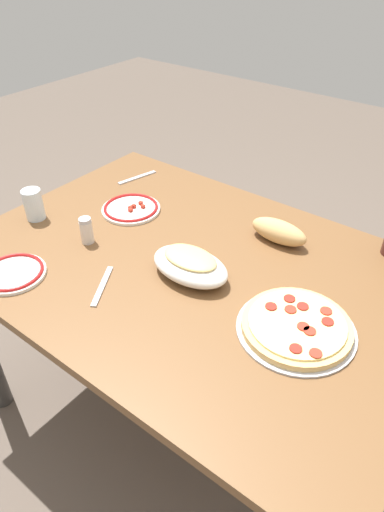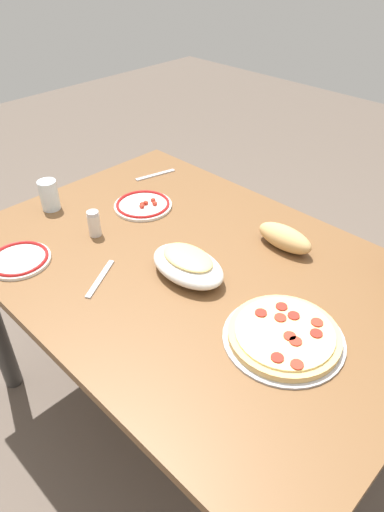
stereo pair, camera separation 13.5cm
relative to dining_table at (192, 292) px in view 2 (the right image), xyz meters
name	(u,v)px [view 2 (the right image)]	position (x,y,z in m)	size (l,w,h in m)	color
ground_plane	(192,412)	(0.00, 0.00, -0.63)	(8.00, 8.00, 0.00)	brown
dining_table	(192,292)	(0.00, 0.00, 0.00)	(1.39, 0.96, 0.74)	brown
pepperoni_pizza	(284,335)	(0.37, -0.06, 0.12)	(0.30, 0.30, 0.03)	#B7B7BC
baked_pasta_dish	(188,264)	(0.03, -0.05, 0.15)	(0.24, 0.15, 0.08)	white
water_glass	(49,195)	(-0.58, -0.12, 0.16)	(0.06, 0.06, 0.11)	silver
side_plate_near	(19,259)	(-0.38, -0.36, 0.12)	(0.19, 0.19, 0.02)	white
side_plate_far	(143,205)	(-0.36, 0.11, 0.12)	(0.21, 0.21, 0.02)	white
bread_loaf	(285,238)	(0.14, 0.26, 0.15)	(0.19, 0.08, 0.07)	tan
spice_shaker	(94,224)	(-0.33, -0.11, 0.15)	(0.04, 0.04, 0.09)	silver
fork_left	(155,175)	(-0.51, 0.31, 0.11)	(0.17, 0.02, 0.01)	#B7B7BC
fork_right	(100,278)	(-0.14, -0.23, 0.11)	(0.17, 0.02, 0.01)	#B7B7BC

